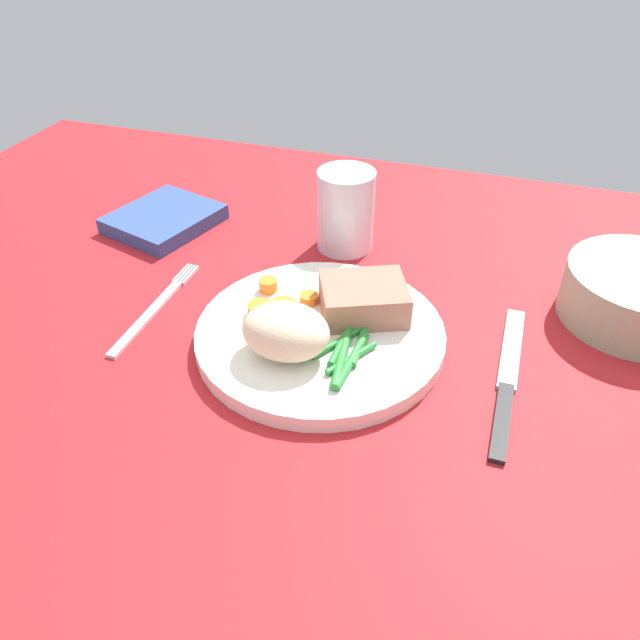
{
  "coord_description": "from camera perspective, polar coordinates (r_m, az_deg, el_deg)",
  "views": [
    {
      "loc": [
        16.28,
        -43.37,
        40.0
      ],
      "look_at": [
        1.77,
        0.88,
        4.6
      ],
      "focal_mm": 35.08,
      "sensor_mm": 36.0,
      "label": 1
    }
  ],
  "objects": [
    {
      "name": "carrot_slices",
      "position": [
        0.61,
        -3.57,
        1.21
      ],
      "size": [
        6.54,
        6.55,
        1.29
      ],
      "color": "orange",
      "rests_on": "dinner_plate"
    },
    {
      "name": "dinner_plate",
      "position": [
        0.6,
        -0.0,
        -1.38
      ],
      "size": [
        23.68,
        23.68,
        1.6
      ],
      "primitive_type": "cylinder",
      "color": "white",
      "rests_on": "dining_table"
    },
    {
      "name": "salad_bowl",
      "position": [
        0.69,
        27.17,
        2.28
      ],
      "size": [
        14.69,
        14.69,
        5.44
      ],
      "color": "#99B28C",
      "rests_on": "dining_table"
    },
    {
      "name": "water_glass",
      "position": [
        0.73,
        2.34,
        9.47
      ],
      "size": [
        6.62,
        6.62,
        9.37
      ],
      "color": "silver",
      "rests_on": "dining_table"
    },
    {
      "name": "fork",
      "position": [
        0.66,
        -14.76,
        1.11
      ],
      "size": [
        1.44,
        16.6,
        0.4
      ],
      "rotation": [
        0.0,
        0.0,
        0.03
      ],
      "color": "silver",
      "rests_on": "dining_table"
    },
    {
      "name": "napkin",
      "position": [
        0.81,
        -14.03,
        8.94
      ],
      "size": [
        13.64,
        14.58,
        1.86
      ],
      "primitive_type": "cube",
      "rotation": [
        0.0,
        0.0,
        -0.28
      ],
      "color": "#334C8C",
      "rests_on": "dining_table"
    },
    {
      "name": "mashed_potatoes",
      "position": [
        0.55,
        -3.49,
        -0.97
      ],
      "size": [
        7.92,
        6.26,
        4.82
      ],
      "primitive_type": "ellipsoid",
      "color": "beige",
      "rests_on": "dinner_plate"
    },
    {
      "name": "meat_portion",
      "position": [
        0.6,
        3.99,
        1.93
      ],
      "size": [
        10.04,
        9.27,
        3.22
      ],
      "primitive_type": "cube",
      "rotation": [
        0.0,
        0.0,
        0.42
      ],
      "color": "#A86B56",
      "rests_on": "dinner_plate"
    },
    {
      "name": "knife",
      "position": [
        0.58,
        16.7,
        -5.32
      ],
      "size": [
        1.7,
        20.5,
        0.64
      ],
      "rotation": [
        0.0,
        0.0,
        0.05
      ],
      "color": "black",
      "rests_on": "dining_table"
    },
    {
      "name": "green_beans",
      "position": [
        0.56,
        2.53,
        -2.82
      ],
      "size": [
        5.37,
        10.74,
        0.84
      ],
      "color": "#2D8C38",
      "rests_on": "dinner_plate"
    },
    {
      "name": "dining_table",
      "position": [
        0.61,
        -1.86,
        -2.88
      ],
      "size": [
        120.0,
        90.0,
        2.0
      ],
      "color": "red",
      "rests_on": "ground"
    }
  ]
}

